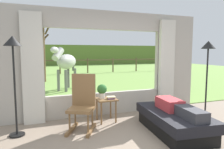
% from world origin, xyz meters
% --- Properties ---
extents(back_wall_with_window, '(5.20, 0.12, 2.55)m').
position_xyz_m(back_wall_with_window, '(0.00, 2.26, 1.25)').
color(back_wall_with_window, '#ADA599').
rests_on(back_wall_with_window, ground_plane).
extents(curtain_panel_left, '(0.44, 0.10, 2.40)m').
position_xyz_m(curtain_panel_left, '(-1.69, 2.12, 1.20)').
color(curtain_panel_left, beige).
rests_on(curtain_panel_left, ground_plane).
extents(curtain_panel_right, '(0.44, 0.10, 2.40)m').
position_xyz_m(curtain_panel_right, '(1.69, 2.12, 1.20)').
color(curtain_panel_right, beige).
rests_on(curtain_panel_right, ground_plane).
extents(outdoor_pasture_lawn, '(36.00, 21.68, 0.02)m').
position_xyz_m(outdoor_pasture_lawn, '(0.00, 13.16, 0.01)').
color(outdoor_pasture_lawn, '#759E47').
rests_on(outdoor_pasture_lawn, ground_plane).
extents(distant_hill_ridge, '(36.00, 2.00, 2.40)m').
position_xyz_m(distant_hill_ridge, '(0.00, 23.00, 1.20)').
color(distant_hill_ridge, '#597131').
rests_on(distant_hill_ridge, ground_plane).
extents(recliner_sofa, '(1.09, 1.79, 0.42)m').
position_xyz_m(recliner_sofa, '(0.85, 0.64, 0.22)').
color(recliner_sofa, black).
rests_on(recliner_sofa, ground_plane).
extents(reclining_person, '(0.41, 1.44, 0.22)m').
position_xyz_m(reclining_person, '(0.85, 0.59, 0.52)').
color(reclining_person, '#B23338').
rests_on(reclining_person, recliner_sofa).
extents(rocking_chair, '(0.72, 0.82, 1.12)m').
position_xyz_m(rocking_chair, '(-0.77, 1.42, 0.55)').
color(rocking_chair, brown).
rests_on(rocking_chair, ground_plane).
extents(side_table, '(0.44, 0.44, 0.52)m').
position_xyz_m(side_table, '(-0.17, 1.72, 0.43)').
color(side_table, brown).
rests_on(side_table, ground_plane).
extents(potted_plant, '(0.22, 0.22, 0.32)m').
position_xyz_m(potted_plant, '(-0.25, 1.78, 0.70)').
color(potted_plant, silver).
rests_on(potted_plant, side_table).
extents(book_stack, '(0.20, 0.14, 0.06)m').
position_xyz_m(book_stack, '(-0.08, 1.66, 0.55)').
color(book_stack, '#59336B').
rests_on(book_stack, side_table).
extents(floor_lamp_left, '(0.32, 0.32, 1.85)m').
position_xyz_m(floor_lamp_left, '(-2.00, 1.53, 1.49)').
color(floor_lamp_left, black).
rests_on(floor_lamp_left, ground_plane).
extents(floor_lamp_right, '(0.32, 0.32, 1.81)m').
position_xyz_m(floor_lamp_right, '(2.06, 1.07, 1.46)').
color(floor_lamp_right, black).
rests_on(floor_lamp_right, ground_plane).
extents(horse, '(1.34, 1.67, 1.73)m').
position_xyz_m(horse, '(-0.48, 5.87, 1.16)').
color(horse, '#B2B2AD').
rests_on(horse, outdoor_pasture_lawn).
extents(pasture_tree, '(1.42, 1.45, 3.13)m').
position_xyz_m(pasture_tree, '(-1.31, 8.70, 1.51)').
color(pasture_tree, '#4C3823').
rests_on(pasture_tree, outdoor_pasture_lawn).
extents(pasture_fence_line, '(16.10, 0.10, 1.10)m').
position_xyz_m(pasture_fence_line, '(0.00, 12.36, 0.74)').
color(pasture_fence_line, brown).
rests_on(pasture_fence_line, outdoor_pasture_lawn).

